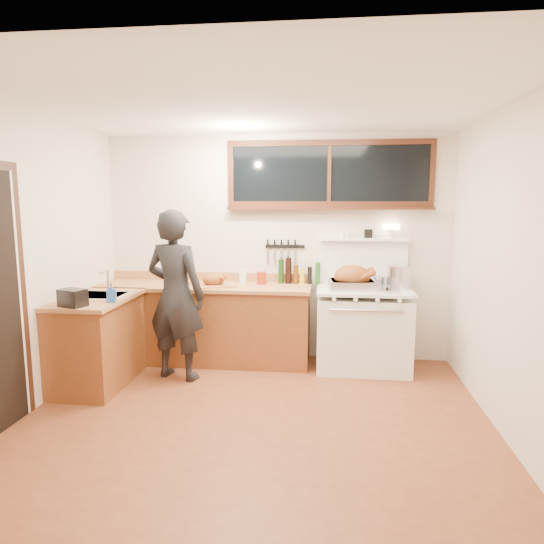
# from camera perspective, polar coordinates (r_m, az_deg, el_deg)

# --- Properties ---
(ground_plane) EXTENTS (4.00, 3.50, 0.02)m
(ground_plane) POSITION_cam_1_polar(r_m,az_deg,el_deg) (4.35, -2.02, -17.02)
(ground_plane) COLOR brown
(room_shell) EXTENTS (4.10, 3.60, 2.65)m
(room_shell) POSITION_cam_1_polar(r_m,az_deg,el_deg) (3.93, -2.15, 5.38)
(room_shell) COLOR beige
(room_shell) RESTS_ON ground
(counter_back) EXTENTS (2.44, 0.64, 1.00)m
(counter_back) POSITION_cam_1_polar(r_m,az_deg,el_deg) (5.69, -7.88, -5.89)
(counter_back) COLOR brown
(counter_back) RESTS_ON ground
(counter_left) EXTENTS (0.64, 1.09, 0.90)m
(counter_left) POSITION_cam_1_polar(r_m,az_deg,el_deg) (5.25, -19.83, -7.60)
(counter_left) COLOR brown
(counter_left) RESTS_ON ground
(sink_unit) EXTENTS (0.50, 0.45, 0.37)m
(sink_unit) POSITION_cam_1_polar(r_m,az_deg,el_deg) (5.21, -19.48, -3.21)
(sink_unit) COLOR white
(sink_unit) RESTS_ON counter_left
(vintage_stove) EXTENTS (1.02, 0.74, 1.59)m
(vintage_stove) POSITION_cam_1_polar(r_m,az_deg,el_deg) (5.48, 10.67, -6.36)
(vintage_stove) COLOR white
(vintage_stove) RESTS_ON ground
(back_window) EXTENTS (2.32, 0.13, 0.77)m
(back_window) POSITION_cam_1_polar(r_m,az_deg,el_deg) (5.60, 6.74, 10.54)
(back_window) COLOR black
(back_window) RESTS_ON room_shell
(knife_strip) EXTENTS (0.46, 0.03, 0.28)m
(knife_strip) POSITION_cam_1_polar(r_m,az_deg,el_deg) (5.66, 1.35, 2.94)
(knife_strip) COLOR black
(knife_strip) RESTS_ON room_shell
(man) EXTENTS (0.73, 0.58, 1.77)m
(man) POSITION_cam_1_polar(r_m,az_deg,el_deg) (5.10, -11.27, -2.70)
(man) COLOR black
(man) RESTS_ON ground
(soap_bottle) EXTENTS (0.10, 0.11, 0.18)m
(soap_bottle) POSITION_cam_1_polar(r_m,az_deg,el_deg) (4.83, -18.37, -2.33)
(soap_bottle) COLOR #2352AF
(soap_bottle) RESTS_ON counter_left
(toaster) EXTENTS (0.27, 0.23, 0.16)m
(toaster) POSITION_cam_1_polar(r_m,az_deg,el_deg) (4.76, -22.40, -2.82)
(toaster) COLOR black
(toaster) RESTS_ON counter_left
(cutting_board) EXTENTS (0.55, 0.49, 0.15)m
(cutting_board) POSITION_cam_1_polar(r_m,az_deg,el_deg) (5.46, -6.85, -1.09)
(cutting_board) COLOR #AC7244
(cutting_board) RESTS_ON counter_back
(roast_turkey) EXTENTS (0.55, 0.43, 0.27)m
(roast_turkey) POSITION_cam_1_polar(r_m,az_deg,el_deg) (5.31, 9.47, -0.88)
(roast_turkey) COLOR silver
(roast_turkey) RESTS_ON vintage_stove
(stockpot) EXTENTS (0.30, 0.30, 0.25)m
(stockpot) POSITION_cam_1_polar(r_m,az_deg,el_deg) (5.49, 14.71, -0.53)
(stockpot) COLOR silver
(stockpot) RESTS_ON vintage_stove
(saucepan) EXTENTS (0.18, 0.27, 0.11)m
(saucepan) POSITION_cam_1_polar(r_m,az_deg,el_deg) (5.59, 12.44, -1.03)
(saucepan) COLOR silver
(saucepan) RESTS_ON vintage_stove
(pot_lid) EXTENTS (0.33, 0.33, 0.04)m
(pot_lid) POSITION_cam_1_polar(r_m,az_deg,el_deg) (5.26, 13.39, -2.11)
(pot_lid) COLOR silver
(pot_lid) RESTS_ON vintage_stove
(coffee_tin) EXTENTS (0.10, 0.08, 0.14)m
(coffee_tin) POSITION_cam_1_polar(r_m,az_deg,el_deg) (5.55, -1.24, -0.70)
(coffee_tin) COLOR maroon
(coffee_tin) RESTS_ON counter_back
(pitcher) EXTENTS (0.11, 0.11, 0.16)m
(pitcher) POSITION_cam_1_polar(r_m,az_deg,el_deg) (5.61, -3.46, -0.52)
(pitcher) COLOR white
(pitcher) RESTS_ON counter_back
(bottle_cluster) EXTENTS (0.49, 0.07, 0.30)m
(bottle_cluster) POSITION_cam_1_polar(r_m,az_deg,el_deg) (5.58, 2.88, -0.09)
(bottle_cluster) COLOR black
(bottle_cluster) RESTS_ON counter_back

